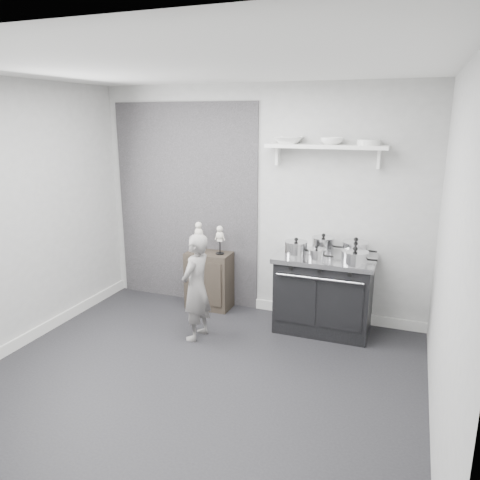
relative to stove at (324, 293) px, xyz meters
name	(u,v)px	position (x,y,z in m)	size (l,w,h in m)	color
ground	(194,380)	(-0.89, -1.48, -0.43)	(4.00, 4.00, 0.00)	black
room_shell	(188,200)	(-0.98, -1.33, 1.21)	(4.02, 3.62, 2.71)	#A0A09E
wall_shelf	(326,147)	(-0.09, 0.20, 1.58)	(1.30, 0.26, 0.24)	white
stove	(324,293)	(0.00, 0.00, 0.00)	(1.07, 0.67, 0.86)	black
side_cabinet	(209,280)	(-1.45, 0.13, -0.08)	(0.55, 0.32, 0.71)	black
child	(196,287)	(-1.24, -0.69, 0.15)	(0.42, 0.28, 1.16)	slate
pot_front_left	(296,249)	(-0.31, -0.10, 0.51)	(0.33, 0.25, 0.21)	#BDBDBF
pot_back_left	(323,245)	(-0.06, 0.14, 0.52)	(0.34, 0.25, 0.22)	#BDBDBF
pot_back_right	(356,249)	(0.30, 0.10, 0.51)	(0.37, 0.28, 0.21)	#BDBDBF
pot_front_right	(355,257)	(0.33, -0.17, 0.50)	(0.36, 0.28, 0.19)	#BDBDBF
pot_front_center	(316,254)	(-0.07, -0.17, 0.49)	(0.28, 0.19, 0.16)	#BDBDBF
skeleton_full	(199,235)	(-1.58, 0.13, 0.50)	(0.12, 0.08, 0.43)	beige
skeleton_torso	(220,238)	(-1.30, 0.13, 0.48)	(0.11, 0.07, 0.40)	beige
bowl_large	(288,140)	(-0.50, 0.19, 1.65)	(0.32, 0.32, 0.08)	white
bowl_small	(332,141)	(-0.03, 0.19, 1.64)	(0.24, 0.24, 0.08)	white
plate_stack	(369,142)	(0.35, 0.19, 1.64)	(0.24, 0.24, 0.06)	silver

